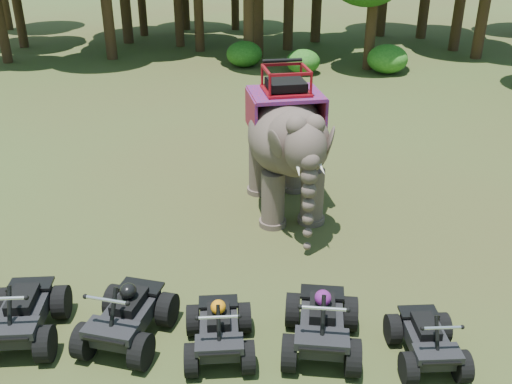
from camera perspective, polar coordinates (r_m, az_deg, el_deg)
ground at (r=11.94m, az=-0.48°, el=-10.78°), size 110.00×110.00×0.00m
elephant at (r=14.72m, az=2.96°, el=5.26°), size 3.11×4.95×3.86m
atv_0 at (r=11.47m, az=-22.51°, el=-10.60°), size 1.62×2.04×1.38m
atv_1 at (r=10.86m, az=-12.89°, el=-11.34°), size 1.63×2.05×1.37m
atv_2 at (r=10.41m, az=-3.74°, el=-13.01°), size 1.44×1.82×1.22m
atv_3 at (r=10.49m, az=6.63°, el=-12.27°), size 1.40×1.89×1.37m
atv_4 at (r=10.68m, az=16.83°, el=-13.38°), size 1.33×1.69×1.15m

